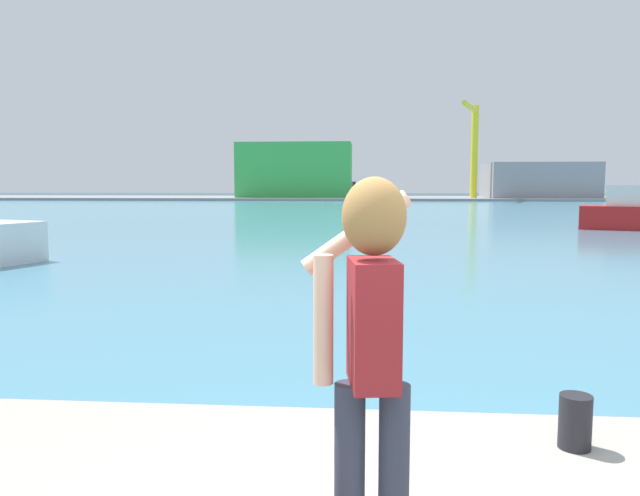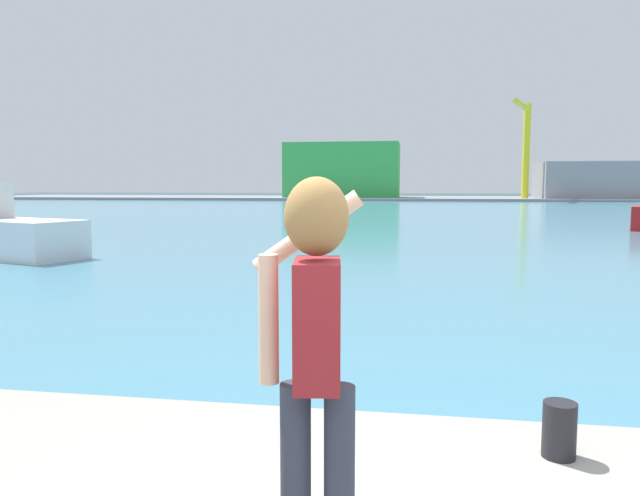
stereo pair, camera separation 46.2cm
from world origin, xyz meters
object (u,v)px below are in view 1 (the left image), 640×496
port_crane (473,140)px  person_photographer (370,330)px  harbor_bollard (575,422)px  warehouse_right (538,180)px  warehouse_left (295,170)px

port_crane → person_photographer: bearing=-99.7°
person_photographer → port_crane: size_ratio=0.13×
harbor_bollard → warehouse_right: warehouse_right is taller
warehouse_left → warehouse_right: (36.15, -0.13, -1.53)m
person_photographer → warehouse_left: (-11.20, 89.77, 2.76)m
harbor_bollard → warehouse_left: size_ratio=0.02×
warehouse_right → port_crane: bearing=-159.8°
person_photographer → port_crane: port_crane is taller
warehouse_left → person_photographer: bearing=-82.9°
person_photographer → warehouse_left: warehouse_left is taller
person_photographer → port_crane: bearing=-17.8°
harbor_bollard → port_crane: 86.02m
person_photographer → warehouse_right: size_ratio=0.11×
person_photographer → warehouse_right: (24.95, 89.64, 1.23)m
harbor_bollard → warehouse_left: bearing=98.1°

